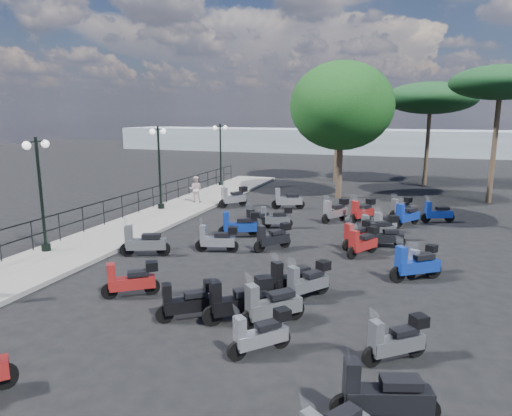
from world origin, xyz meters
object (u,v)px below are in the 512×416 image
(lamp_post_2, at_px, (220,150))
(scooter_27, at_px, (384,237))
(scooter_14, at_px, (291,279))
(scooter_15, at_px, (358,235))
(scooter_13, at_px, (308,282))
(scooter_2, at_px, (144,243))
(pine_1, at_px, (501,83))
(scooter_3, at_px, (217,240))
(scooter_8, at_px, (273,238))
(scooter_22, at_px, (384,224))
(pine_2, at_px, (338,90))
(scooter_29, at_px, (401,208))
(scooter_25, at_px, (396,341))
(scooter_21, at_px, (378,228))
(scooter_20, at_px, (415,265))
(scooter_11, at_px, (287,200))
(pedestrian_far, at_px, (196,189))
(scooter_26, at_px, (422,262))
(lamp_post_1, at_px, (159,162))
(broadleaf_tree, at_px, (342,106))
(scooter_4, at_px, (258,220))
(scooter_9, at_px, (240,225))
(scooter_1, at_px, (131,280))
(scooter_30, at_px, (363,243))
(scooter_7, at_px, (239,301))
(scooter_10, at_px, (275,218))
(scooter_16, at_px, (362,211))
(scooter_18, at_px, (383,396))
(scooter_6, at_px, (188,302))
(scooter_12, at_px, (260,334))
(scooter_5, at_px, (234,197))
(scooter_17, at_px, (335,211))
(scooter_23, at_px, (407,216))
(scooter_28, at_px, (437,213))
(scooter_19, at_px, (271,306))

(lamp_post_2, height_order, scooter_27, lamp_post_2)
(scooter_14, height_order, scooter_15, scooter_14)
(scooter_13, bearing_deg, lamp_post_2, -23.92)
(scooter_2, bearing_deg, pine_1, -63.34)
(scooter_3, xyz_separation_m, scooter_8, (1.87, 0.93, -0.00))
(scooter_8, bearing_deg, scooter_3, 66.12)
(scooter_2, relative_size, scooter_13, 1.23)
(scooter_22, relative_size, pine_2, 0.18)
(pine_2, bearing_deg, scooter_29, -65.29)
(scooter_3, bearing_deg, scooter_25, -147.25)
(scooter_13, relative_size, scooter_21, 0.88)
(scooter_20, bearing_deg, scooter_13, 94.69)
(scooter_8, distance_m, scooter_11, 7.55)
(pedestrian_far, relative_size, scooter_26, 1.10)
(lamp_post_1, height_order, broadleaf_tree, broadleaf_tree)
(scooter_15, bearing_deg, scooter_4, 14.41)
(scooter_4, distance_m, scooter_9, 1.42)
(scooter_1, height_order, scooter_30, scooter_30)
(scooter_7, height_order, scooter_25, scooter_7)
(scooter_14, bearing_deg, pine_2, -43.19)
(scooter_8, bearing_deg, scooter_2, 67.99)
(scooter_10, xyz_separation_m, scooter_16, (3.52, 2.59, 0.04))
(scooter_18, xyz_separation_m, scooter_30, (-1.31, 9.20, -0.01))
(scooter_3, height_order, scooter_6, scooter_3)
(scooter_13, bearing_deg, scooter_30, -67.10)
(scooter_11, distance_m, scooter_25, 15.41)
(scooter_2, bearing_deg, scooter_10, -53.75)
(scooter_11, bearing_deg, scooter_21, -156.30)
(pedestrian_far, relative_size, scooter_8, 1.10)
(pine_2, bearing_deg, scooter_11, -94.08)
(scooter_20, bearing_deg, broadleaf_tree, -17.65)
(pedestrian_far, distance_m, scooter_15, 11.16)
(scooter_12, height_order, scooter_26, scooter_12)
(pine_1, bearing_deg, scooter_9, -132.95)
(scooter_14, height_order, scooter_21, scooter_21)
(scooter_13, height_order, scooter_29, scooter_13)
(scooter_5, relative_size, scooter_22, 1.11)
(scooter_30, relative_size, broadleaf_tree, 0.18)
(scooter_17, height_order, scooter_26, scooter_17)
(scooter_14, xyz_separation_m, scooter_17, (-0.32, 9.35, 0.05))
(scooter_23, distance_m, scooter_25, 12.26)
(pedestrian_far, xyz_separation_m, scooter_21, (10.31, -4.33, -0.37))
(scooter_18, height_order, scooter_28, scooter_18)
(lamp_post_1, distance_m, scooter_15, 11.31)
(scooter_19, distance_m, scooter_30, 6.55)
(scooter_3, distance_m, scooter_7, 5.86)
(scooter_12, bearing_deg, scooter_22, -56.93)
(scooter_18, xyz_separation_m, broadleaf_tree, (-4.00, 20.58, 4.97))
(scooter_23, bearing_deg, pine_1, -86.26)
(scooter_23, bearing_deg, scooter_8, 84.07)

